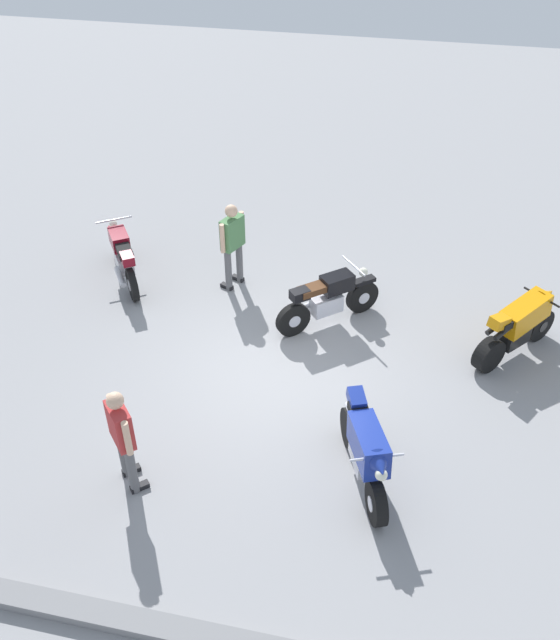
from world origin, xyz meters
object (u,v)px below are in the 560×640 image
(motorcycle_blue_sportbike, at_px, (366,449))
(person_in_green_shirt, at_px, (233,241))
(person_in_red_shirt, at_px, (122,434))
(motorcycle_orange_sportbike, at_px, (519,325))
(motorcycle_black_cruiser, at_px, (328,299))
(motorcycle_maroon_cruiser, at_px, (123,257))

(motorcycle_blue_sportbike, xyz_separation_m, person_in_green_shirt, (2.99, -4.20, 0.41))
(person_in_red_shirt, bearing_deg, motorcycle_orange_sportbike, -5.09)
(motorcycle_black_cruiser, relative_size, person_in_green_shirt, 0.95)
(person_in_green_shirt, bearing_deg, motorcycle_blue_sportbike, 148.36)
(motorcycle_black_cruiser, relative_size, person_in_red_shirt, 0.98)
(motorcycle_black_cruiser, distance_m, motorcycle_maroon_cruiser, 4.13)
(person_in_red_shirt, height_order, person_in_green_shirt, person_in_green_shirt)
(motorcycle_black_cruiser, distance_m, person_in_red_shirt, 4.67)
(motorcycle_blue_sportbike, bearing_deg, person_in_red_shirt, -97.42)
(motorcycle_orange_sportbike, bearing_deg, motorcycle_black_cruiser, 128.15)
(motorcycle_blue_sportbike, xyz_separation_m, person_in_red_shirt, (3.13, 0.74, 0.37))
(motorcycle_black_cruiser, relative_size, motorcycle_maroon_cruiser, 0.93)
(motorcycle_blue_sportbike, distance_m, motorcycle_black_cruiser, 3.57)
(motorcycle_blue_sportbike, relative_size, motorcycle_maroon_cruiser, 1.05)
(motorcycle_blue_sportbike, relative_size, motorcycle_orange_sportbike, 1.19)
(motorcycle_orange_sportbike, height_order, motorcycle_maroon_cruiser, motorcycle_orange_sportbike)
(motorcycle_orange_sportbike, xyz_separation_m, person_in_green_shirt, (5.18, -0.97, 0.41))
(motorcycle_blue_sportbike, relative_size, person_in_green_shirt, 1.08)
(motorcycle_blue_sportbike, distance_m, motorcycle_orange_sportbike, 3.91)
(motorcycle_maroon_cruiser, xyz_separation_m, person_in_red_shirt, (-2.01, 4.70, 0.45))
(person_in_green_shirt, bearing_deg, motorcycle_black_cruiser, -179.16)
(motorcycle_maroon_cruiser, relative_size, person_in_green_shirt, 1.03)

